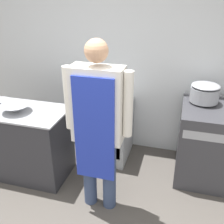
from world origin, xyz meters
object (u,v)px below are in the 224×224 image
object	(u,v)px
fridge_unit	(108,130)
stock_pot	(205,92)
stove	(214,144)
person_cook	(98,121)
mixing_bowl	(16,108)

from	to	relation	value
fridge_unit	stock_pot	world-z (taller)	stock_pot
stove	person_cook	bearing A→B (deg)	-144.46
fridge_unit	stock_pot	size ratio (longest dim) A/B	2.36
fridge_unit	mixing_bowl	size ratio (longest dim) A/B	2.33
person_cook	mixing_bowl	distance (m)	1.11
stove	person_cook	xyz separation A→B (m)	(-1.19, -0.85, 0.57)
stock_pot	person_cook	bearing A→B (deg)	-135.27
fridge_unit	person_cook	bearing A→B (deg)	-78.97
mixing_bowl	stove	bearing A→B (deg)	15.11
fridge_unit	stove	bearing A→B (deg)	-4.14
mixing_bowl	stock_pot	world-z (taller)	stock_pot
stove	person_cook	distance (m)	1.57
mixing_bowl	fridge_unit	bearing A→B (deg)	38.61
person_cook	stock_pot	bearing A→B (deg)	44.73
person_cook	mixing_bowl	size ratio (longest dim) A/B	5.32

